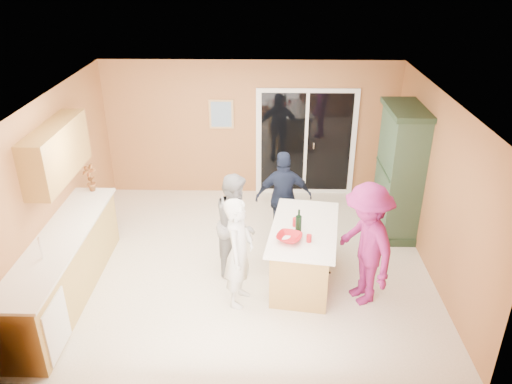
{
  "coord_description": "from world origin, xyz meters",
  "views": [
    {
      "loc": [
        0.29,
        -6.5,
        4.38
      ],
      "look_at": [
        0.15,
        0.1,
        1.15
      ],
      "focal_mm": 35.0,
      "sensor_mm": 36.0,
      "label": 1
    }
  ],
  "objects_px": {
    "woman_magenta": "(366,245)",
    "woman_white": "(239,252)",
    "kitchen_island": "(303,256)",
    "green_hutch": "(400,173)",
    "woman_navy": "(284,197)",
    "woman_grey": "(236,223)"
  },
  "relations": [
    {
      "from": "kitchen_island",
      "to": "woman_grey",
      "type": "xyz_separation_m",
      "value": [
        -0.97,
        0.28,
        0.36
      ]
    },
    {
      "from": "woman_magenta",
      "to": "woman_white",
      "type": "bearing_deg",
      "value": -106.65
    },
    {
      "from": "kitchen_island",
      "to": "woman_magenta",
      "type": "relative_size",
      "value": 1.03
    },
    {
      "from": "kitchen_island",
      "to": "woman_magenta",
      "type": "bearing_deg",
      "value": -19.79
    },
    {
      "from": "woman_grey",
      "to": "woman_navy",
      "type": "distance_m",
      "value": 1.12
    },
    {
      "from": "kitchen_island",
      "to": "woman_navy",
      "type": "xyz_separation_m",
      "value": [
        -0.25,
        1.13,
        0.37
      ]
    },
    {
      "from": "woman_white",
      "to": "woman_grey",
      "type": "xyz_separation_m",
      "value": [
        -0.08,
        0.79,
        -0.01
      ]
    },
    {
      "from": "kitchen_island",
      "to": "woman_grey",
      "type": "height_order",
      "value": "woman_grey"
    },
    {
      "from": "woman_magenta",
      "to": "green_hutch",
      "type": "bearing_deg",
      "value": 135.66
    },
    {
      "from": "green_hutch",
      "to": "woman_grey",
      "type": "height_order",
      "value": "green_hutch"
    },
    {
      "from": "kitchen_island",
      "to": "green_hutch",
      "type": "height_order",
      "value": "green_hutch"
    },
    {
      "from": "green_hutch",
      "to": "woman_magenta",
      "type": "distance_m",
      "value": 2.1
    },
    {
      "from": "woman_grey",
      "to": "woman_magenta",
      "type": "xyz_separation_m",
      "value": [
        1.75,
        -0.7,
        0.1
      ]
    },
    {
      "from": "green_hutch",
      "to": "woman_navy",
      "type": "bearing_deg",
      "value": -169.5
    },
    {
      "from": "woman_white",
      "to": "woman_grey",
      "type": "height_order",
      "value": "woman_white"
    },
    {
      "from": "woman_navy",
      "to": "woman_magenta",
      "type": "relative_size",
      "value": 0.89
    },
    {
      "from": "kitchen_island",
      "to": "woman_white",
      "type": "relative_size",
      "value": 1.14
    },
    {
      "from": "woman_grey",
      "to": "woman_magenta",
      "type": "height_order",
      "value": "woman_magenta"
    },
    {
      "from": "green_hutch",
      "to": "woman_magenta",
      "type": "height_order",
      "value": "green_hutch"
    },
    {
      "from": "kitchen_island",
      "to": "green_hutch",
      "type": "distance_m",
      "value": 2.32
    },
    {
      "from": "kitchen_island",
      "to": "woman_white",
      "type": "bearing_deg",
      "value": -141.51
    },
    {
      "from": "green_hutch",
      "to": "woman_magenta",
      "type": "bearing_deg",
      "value": -114.59
    }
  ]
}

